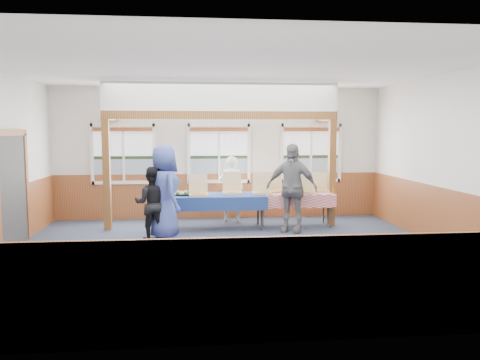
% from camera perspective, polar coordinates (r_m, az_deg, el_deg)
% --- Properties ---
extents(floor, '(8.00, 8.00, 0.00)m').
position_cam_1_polar(floor, '(8.31, -1.23, -8.98)').
color(floor, '#282E41').
rests_on(floor, ground).
extents(ceiling, '(8.00, 8.00, 0.00)m').
position_cam_1_polar(ceiling, '(8.10, -1.28, 13.45)').
color(ceiling, white).
rests_on(ceiling, wall_back).
extents(wall_back, '(8.00, 0.00, 8.00)m').
position_cam_1_polar(wall_back, '(11.54, -2.59, 3.26)').
color(wall_back, silver).
rests_on(wall_back, floor).
extents(wall_front, '(8.00, 0.00, 8.00)m').
position_cam_1_polar(wall_front, '(4.58, 2.10, -0.89)').
color(wall_front, silver).
rests_on(wall_front, floor).
extents(wall_right, '(0.00, 8.00, 8.00)m').
position_cam_1_polar(wall_right, '(9.26, 24.28, 2.07)').
color(wall_right, silver).
rests_on(wall_right, floor).
extents(wainscot_back, '(7.98, 0.05, 1.10)m').
position_cam_1_polar(wainscot_back, '(11.61, -2.56, -1.92)').
color(wainscot_back, brown).
rests_on(wainscot_back, floor).
extents(wainscot_front, '(7.98, 0.05, 1.10)m').
position_cam_1_polar(wainscot_front, '(4.85, 2.01, -13.28)').
color(wainscot_front, brown).
rests_on(wainscot_front, floor).
extents(wainscot_right, '(0.05, 6.98, 1.10)m').
position_cam_1_polar(wainscot_right, '(9.37, 23.87, -4.35)').
color(wainscot_right, brown).
rests_on(wainscot_right, floor).
extents(cased_opening, '(0.06, 1.30, 2.10)m').
position_cam_1_polar(cased_opening, '(9.58, -26.05, -1.20)').
color(cased_opening, '#303030').
rests_on(cased_opening, wall_left).
extents(window_left, '(1.56, 0.10, 1.46)m').
position_cam_1_polar(window_left, '(11.60, -14.02, 3.50)').
color(window_left, white).
rests_on(window_left, wall_back).
extents(window_mid, '(1.56, 0.10, 1.46)m').
position_cam_1_polar(window_mid, '(11.49, -2.58, 3.65)').
color(window_mid, white).
rests_on(window_mid, wall_back).
extents(window_right, '(1.56, 0.10, 1.46)m').
position_cam_1_polar(window_right, '(11.84, 8.63, 3.65)').
color(window_right, white).
rests_on(window_right, wall_back).
extents(post_left, '(0.15, 0.15, 2.40)m').
position_cam_1_polar(post_left, '(10.52, -15.94, 0.59)').
color(post_left, '#563313').
rests_on(post_left, floor).
extents(post_right, '(0.15, 0.15, 2.40)m').
position_cam_1_polar(post_right, '(10.81, 11.12, 0.85)').
color(post_right, '#563313').
rests_on(post_right, floor).
extents(cross_beam, '(5.15, 0.18, 0.18)m').
position_cam_1_polar(cross_beam, '(10.33, -2.25, 7.88)').
color(cross_beam, '#563313').
rests_on(cross_beam, post_left).
extents(table_left, '(2.20, 1.11, 0.76)m').
position_cam_1_polar(table_left, '(10.29, -2.84, -2.06)').
color(table_left, '#303030').
rests_on(table_left, floor).
extents(table_right, '(1.90, 1.49, 0.76)m').
position_cam_1_polar(table_right, '(10.64, 6.58, -1.88)').
color(table_right, '#303030').
rests_on(table_right, floor).
extents(pizza_box_a, '(0.42, 0.51, 0.45)m').
position_cam_1_polar(pizza_box_a, '(10.16, -5.07, -1.52)').
color(pizza_box_a, '#CAB786').
rests_on(pizza_box_a, table_left).
extents(pizza_box_b, '(0.45, 0.54, 0.46)m').
position_cam_1_polar(pizza_box_b, '(10.46, -0.96, -1.27)').
color(pizza_box_b, '#CAB786').
rests_on(pizza_box_b, table_left).
extents(pizza_box_c, '(0.50, 0.58, 0.47)m').
position_cam_1_polar(pizza_box_c, '(10.40, 2.69, -1.32)').
color(pizza_box_c, '#CAB786').
rests_on(pizza_box_c, table_right).
extents(pizza_box_d, '(0.48, 0.55, 0.43)m').
position_cam_1_polar(pizza_box_d, '(10.74, 4.50, -1.11)').
color(pizza_box_d, '#CAB786').
rests_on(pizza_box_d, table_right).
extents(pizza_box_e, '(0.44, 0.52, 0.44)m').
position_cam_1_polar(pizza_box_e, '(10.61, 8.01, -1.24)').
color(pizza_box_e, '#CAB786').
rests_on(pizza_box_e, table_right).
extents(pizza_box_f, '(0.50, 0.56, 0.43)m').
position_cam_1_polar(pizza_box_f, '(10.92, 9.82, -1.06)').
color(pizza_box_f, '#CAB786').
rests_on(pizza_box_f, table_right).
extents(veggie_tray, '(0.41, 0.41, 0.09)m').
position_cam_1_polar(veggie_tray, '(10.27, -7.03, -1.66)').
color(veggie_tray, black).
rests_on(veggie_tray, table_left).
extents(drink_glass, '(0.07, 0.07, 0.15)m').
position_cam_1_polar(drink_glass, '(10.60, 11.37, -1.25)').
color(drink_glass, '#9A5619').
rests_on(drink_glass, table_right).
extents(woman_white, '(0.62, 0.45, 1.56)m').
position_cam_1_polar(woman_white, '(11.02, -1.05, -1.13)').
color(woman_white, white).
rests_on(woman_white, floor).
extents(woman_black, '(0.75, 0.61, 1.46)m').
position_cam_1_polar(woman_black, '(9.38, -10.67, -2.82)').
color(woman_black, black).
rests_on(woman_black, floor).
extents(man_blue, '(0.93, 1.08, 1.88)m').
position_cam_1_polar(man_blue, '(9.38, -9.20, -1.49)').
color(man_blue, '#374489').
rests_on(man_blue, floor).
extents(person_grey, '(1.19, 0.92, 1.89)m').
position_cam_1_polar(person_grey, '(10.00, 6.29, -0.96)').
color(person_grey, slate).
rests_on(person_grey, floor).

